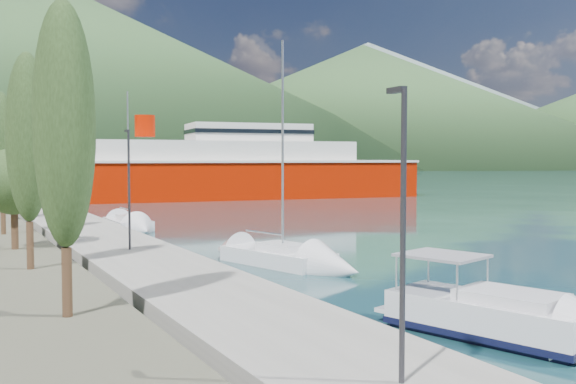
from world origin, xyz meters
TOP-DOWN VIEW (x-y plane):
  - ground at (0.00, 120.00)m, footprint 1400.00×1400.00m
  - quay at (-9.00, 26.00)m, footprint 5.00×88.00m
  - hills_far at (138.59, 618.73)m, footprint 1480.00×900.00m
  - hills_near at (98.04, 372.50)m, footprint 1010.00×520.00m
  - lamp_posts at (-9.00, 14.80)m, footprint 0.15×46.18m
  - motor_cruiser at (-2.35, -5.34)m, footprint 4.70×8.56m
  - sailboat_near at (-1.76, 8.85)m, footprint 4.72×8.91m
  - sailboat_mid at (-4.83, 29.13)m, footprint 2.64×7.84m
  - ferry at (14.09, 63.15)m, footprint 59.60×20.43m

SIDE VIEW (x-z plane):
  - ground at x=0.00m, z-range 0.00..0.00m
  - sailboat_mid at x=-4.83m, z-range -5.41..6.05m
  - sailboat_near at x=-1.76m, z-range -5.81..6.46m
  - quay at x=-9.00m, z-range 0.00..0.80m
  - motor_cruiser at x=-2.35m, z-range -1.02..2.02m
  - ferry at x=14.09m, z-range -2.27..9.34m
  - lamp_posts at x=-9.00m, z-range 1.05..7.11m
  - hills_near at x=98.04m, z-range -8.32..106.68m
  - hills_far at x=138.59m, z-range -12.61..167.39m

